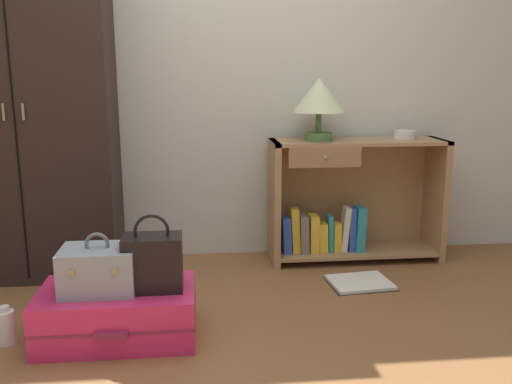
{
  "coord_description": "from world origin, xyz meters",
  "views": [
    {
      "loc": [
        -0.11,
        -2.07,
        1.19
      ],
      "look_at": [
        0.2,
        0.83,
        0.55
      ],
      "focal_mm": 38.67,
      "sensor_mm": 36.0,
      "label": 1
    }
  ],
  "objects_px": {
    "bookshelf": "(348,203)",
    "handbag": "(153,262)",
    "wardrobe": "(27,109)",
    "suitcase_large": "(118,313)",
    "train_case": "(99,269)",
    "bottle": "(6,327)",
    "table_lamp": "(319,98)",
    "open_book_on_floor": "(360,283)",
    "bowl": "(405,135)"
  },
  "relations": [
    {
      "from": "bowl",
      "to": "suitcase_large",
      "type": "height_order",
      "value": "bowl"
    },
    {
      "from": "bookshelf",
      "to": "handbag",
      "type": "height_order",
      "value": "bookshelf"
    },
    {
      "from": "bottle",
      "to": "table_lamp",
      "type": "bearing_deg",
      "value": 30.8
    },
    {
      "from": "table_lamp",
      "to": "suitcase_large",
      "type": "distance_m",
      "value": 1.73
    },
    {
      "from": "bowl",
      "to": "open_book_on_floor",
      "type": "xyz_separation_m",
      "value": [
        -0.4,
        -0.47,
        -0.79
      ]
    },
    {
      "from": "open_book_on_floor",
      "to": "train_case",
      "type": "bearing_deg",
      "value": -158.81
    },
    {
      "from": "table_lamp",
      "to": "handbag",
      "type": "distance_m",
      "value": 1.51
    },
    {
      "from": "train_case",
      "to": "bottle",
      "type": "xyz_separation_m",
      "value": [
        -0.42,
        0.0,
        -0.25
      ]
    },
    {
      "from": "bottle",
      "to": "bowl",
      "type": "bearing_deg",
      "value": 24.49
    },
    {
      "from": "wardrobe",
      "to": "bottle",
      "type": "xyz_separation_m",
      "value": [
        0.1,
        -0.91,
        -0.9
      ]
    },
    {
      "from": "table_lamp",
      "to": "wardrobe",
      "type": "bearing_deg",
      "value": -178.48
    },
    {
      "from": "wardrobe",
      "to": "open_book_on_floor",
      "type": "height_order",
      "value": "wardrobe"
    },
    {
      "from": "train_case",
      "to": "open_book_on_floor",
      "type": "distance_m",
      "value": 1.49
    },
    {
      "from": "table_lamp",
      "to": "open_book_on_floor",
      "type": "relative_size",
      "value": 1.01
    },
    {
      "from": "suitcase_large",
      "to": "bottle",
      "type": "relative_size",
      "value": 3.94
    },
    {
      "from": "table_lamp",
      "to": "bowl",
      "type": "height_order",
      "value": "table_lamp"
    },
    {
      "from": "handbag",
      "to": "train_case",
      "type": "bearing_deg",
      "value": 179.42
    },
    {
      "from": "wardrobe",
      "to": "suitcase_large",
      "type": "xyz_separation_m",
      "value": [
        0.59,
        -0.9,
        -0.86
      ]
    },
    {
      "from": "wardrobe",
      "to": "suitcase_large",
      "type": "height_order",
      "value": "wardrobe"
    },
    {
      "from": "bookshelf",
      "to": "open_book_on_floor",
      "type": "xyz_separation_m",
      "value": [
        -0.04,
        -0.46,
        -0.36
      ]
    },
    {
      "from": "train_case",
      "to": "open_book_on_floor",
      "type": "height_order",
      "value": "train_case"
    },
    {
      "from": "handbag",
      "to": "bowl",
      "type": "bearing_deg",
      "value": 33.32
    },
    {
      "from": "train_case",
      "to": "open_book_on_floor",
      "type": "xyz_separation_m",
      "value": [
        1.35,
        0.52,
        -0.33
      ]
    },
    {
      "from": "bookshelf",
      "to": "bottle",
      "type": "xyz_separation_m",
      "value": [
        -1.81,
        -0.98,
        -0.28
      ]
    },
    {
      "from": "bookshelf",
      "to": "train_case",
      "type": "relative_size",
      "value": 3.39
    },
    {
      "from": "table_lamp",
      "to": "bottle",
      "type": "distance_m",
      "value": 2.1
    },
    {
      "from": "wardrobe",
      "to": "open_book_on_floor",
      "type": "distance_m",
      "value": 2.14
    },
    {
      "from": "train_case",
      "to": "handbag",
      "type": "relative_size",
      "value": 0.93
    },
    {
      "from": "bowl",
      "to": "train_case",
      "type": "bearing_deg",
      "value": -150.44
    },
    {
      "from": "open_book_on_floor",
      "to": "wardrobe",
      "type": "bearing_deg",
      "value": 168.15
    },
    {
      "from": "bookshelf",
      "to": "table_lamp",
      "type": "distance_m",
      "value": 0.7
    },
    {
      "from": "handbag",
      "to": "open_book_on_floor",
      "type": "height_order",
      "value": "handbag"
    },
    {
      "from": "wardrobe",
      "to": "open_book_on_floor",
      "type": "bearing_deg",
      "value": -11.85
    },
    {
      "from": "handbag",
      "to": "suitcase_large",
      "type": "bearing_deg",
      "value": 173.94
    },
    {
      "from": "handbag",
      "to": "bottle",
      "type": "bearing_deg",
      "value": 179.41
    },
    {
      "from": "table_lamp",
      "to": "bowl",
      "type": "distance_m",
      "value": 0.61
    },
    {
      "from": "suitcase_large",
      "to": "train_case",
      "type": "bearing_deg",
      "value": -167.71
    },
    {
      "from": "wardrobe",
      "to": "table_lamp",
      "type": "xyz_separation_m",
      "value": [
        1.7,
        0.05,
        0.05
      ]
    },
    {
      "from": "suitcase_large",
      "to": "open_book_on_floor",
      "type": "relative_size",
      "value": 1.87
    },
    {
      "from": "train_case",
      "to": "wardrobe",
      "type": "bearing_deg",
      "value": 119.34
    },
    {
      "from": "bookshelf",
      "to": "open_book_on_floor",
      "type": "height_order",
      "value": "bookshelf"
    },
    {
      "from": "suitcase_large",
      "to": "bottle",
      "type": "distance_m",
      "value": 0.49
    },
    {
      "from": "bowl",
      "to": "bottle",
      "type": "xyz_separation_m",
      "value": [
        -2.17,
        -0.99,
        -0.72
      ]
    },
    {
      "from": "open_book_on_floor",
      "to": "bottle",
      "type": "bearing_deg",
      "value": -163.64
    },
    {
      "from": "table_lamp",
      "to": "bowl",
      "type": "bearing_deg",
      "value": 3.16
    },
    {
      "from": "bowl",
      "to": "bottle",
      "type": "relative_size",
      "value": 0.75
    },
    {
      "from": "suitcase_large",
      "to": "bookshelf",
      "type": "bearing_deg",
      "value": 36.16
    },
    {
      "from": "bottle",
      "to": "bookshelf",
      "type": "bearing_deg",
      "value": 28.35
    },
    {
      "from": "bookshelf",
      "to": "wardrobe",
      "type": "bearing_deg",
      "value": -178.02
    },
    {
      "from": "bowl",
      "to": "bookshelf",
      "type": "bearing_deg",
      "value": -178.35
    }
  ]
}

